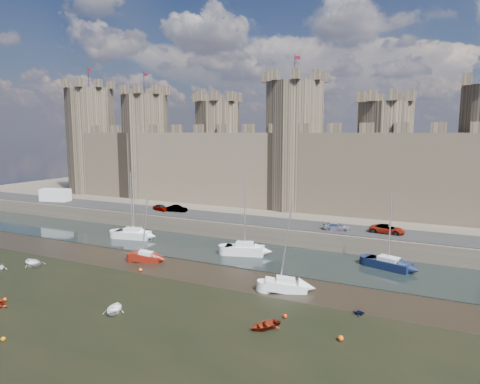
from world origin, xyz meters
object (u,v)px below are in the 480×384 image
(van, at_px, (55,195))
(sailboat_0, at_px, (133,234))
(sailboat_2, at_px, (245,249))
(sailboat_3, at_px, (388,263))
(car_2, at_px, (337,227))
(car_0, at_px, (161,208))
(sailboat_5, at_px, (286,285))
(car_1, at_px, (177,209))
(sailboat_1, at_px, (134,233))
(car_3, at_px, (387,229))
(sailboat_4, at_px, (146,257))

(van, distance_m, sailboat_0, 29.96)
(sailboat_2, height_order, sailboat_3, sailboat_2)
(car_2, bearing_deg, sailboat_0, 94.90)
(car_0, height_order, sailboat_5, sailboat_5)
(car_2, xyz_separation_m, sailboat_0, (-29.88, -9.03, -2.24))
(car_0, xyz_separation_m, sailboat_3, (40.22, -8.58, -2.37))
(car_1, bearing_deg, car_0, 88.56)
(car_1, distance_m, sailboat_1, 10.61)
(car_1, height_order, sailboat_3, sailboat_3)
(car_3, bearing_deg, sailboat_3, -166.03)
(car_3, relative_size, sailboat_0, 0.45)
(car_2, distance_m, sailboat_1, 31.28)
(car_0, distance_m, car_1, 3.16)
(sailboat_0, xyz_separation_m, sailboat_5, (29.27, -10.54, -0.11))
(car_1, relative_size, car_2, 1.00)
(sailboat_0, relative_size, sailboat_5, 1.10)
(car_0, bearing_deg, car_2, -75.58)
(car_2, xyz_separation_m, car_3, (6.82, 1.16, 0.11))
(sailboat_0, relative_size, sailboat_1, 1.13)
(sailboat_0, distance_m, sailboat_5, 31.11)
(sailboat_1, bearing_deg, car_2, 13.34)
(sailboat_4, bearing_deg, car_3, 19.29)
(car_3, bearing_deg, sailboat_2, 127.27)
(sailboat_3, bearing_deg, sailboat_0, -159.13)
(sailboat_1, relative_size, sailboat_4, 1.04)
(car_2, xyz_separation_m, sailboat_3, (8.10, -7.11, -2.31))
(sailboat_5, bearing_deg, car_0, 124.08)
(car_2, bearing_deg, car_3, -92.27)
(van, height_order, sailboat_0, sailboat_0)
(car_2, distance_m, car_3, 6.92)
(sailboat_2, bearing_deg, car_3, 15.38)
(car_1, distance_m, sailboat_3, 38.23)
(car_0, bearing_deg, van, 108.70)
(car_1, bearing_deg, sailboat_5, -136.08)
(sailboat_1, xyz_separation_m, sailboat_4, (9.71, -9.32, -0.07))
(car_2, relative_size, sailboat_0, 0.36)
(car_0, relative_size, sailboat_1, 0.38)
(car_0, distance_m, car_2, 32.15)
(car_1, xyz_separation_m, sailboat_2, (18.82, -11.38, -2.25))
(sailboat_3, bearing_deg, sailboat_2, -154.58)
(sailboat_2, distance_m, sailboat_4, 13.08)
(sailboat_1, bearing_deg, sailboat_0, -77.33)
(sailboat_0, xyz_separation_m, sailboat_4, (9.54, -8.69, -0.13))
(sailboat_3, xyz_separation_m, sailboat_5, (-8.71, -12.47, -0.04))
(car_1, relative_size, sailboat_0, 0.36)
(car_1, distance_m, car_2, 29.04)
(car_0, xyz_separation_m, sailboat_1, (2.07, -9.87, -2.35))
(sailboat_5, bearing_deg, van, 138.35)
(car_0, distance_m, van, 25.95)
(sailboat_2, height_order, sailboat_5, sailboat_2)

